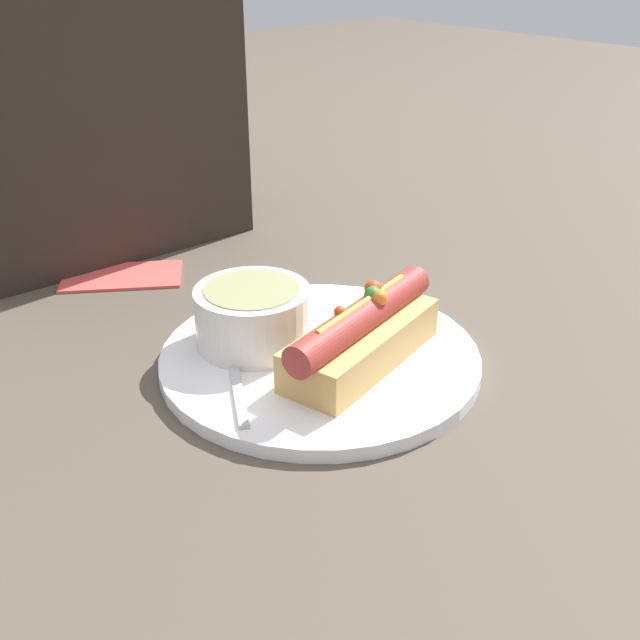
{
  "coord_description": "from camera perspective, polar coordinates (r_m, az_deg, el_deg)",
  "views": [
    {
      "loc": [
        -0.35,
        -0.43,
        0.34
      ],
      "look_at": [
        0.0,
        0.0,
        0.04
      ],
      "focal_mm": 42.0,
      "sensor_mm": 36.0,
      "label": 1
    }
  ],
  "objects": [
    {
      "name": "seated_diner",
      "position": [
        0.88,
        -18.15,
        19.27
      ],
      "size": [
        0.33,
        0.15,
        0.52
      ],
      "color": "#2D231E",
      "rests_on": "ground_plane"
    },
    {
      "name": "napkin",
      "position": [
        0.84,
        -14.83,
        3.35
      ],
      "size": [
        0.14,
        0.13,
        0.01
      ],
      "rotation": [
        0.0,
        0.0,
        -0.57
      ],
      "color": "#E04C47",
      "rests_on": "ground_plane"
    },
    {
      "name": "spoon",
      "position": [
        0.64,
        -6.62,
        -2.22
      ],
      "size": [
        0.09,
        0.15,
        0.01
      ],
      "rotation": [
        0.0,
        0.0,
        1.07
      ],
      "color": "#B7B7BC",
      "rests_on": "dinner_plate"
    },
    {
      "name": "hot_dog",
      "position": [
        0.62,
        3.21,
        -1.15
      ],
      "size": [
        0.18,
        0.1,
        0.06
      ],
      "rotation": [
        0.0,
        0.0,
        0.26
      ],
      "color": "tan",
      "rests_on": "dinner_plate"
    },
    {
      "name": "ground_plane",
      "position": [
        0.65,
        0.0,
        -3.37
      ],
      "size": [
        4.0,
        4.0,
        0.0
      ],
      "primitive_type": "plane",
      "color": "#4C4238"
    },
    {
      "name": "dinner_plate",
      "position": [
        0.65,
        0.0,
        -2.91
      ],
      "size": [
        0.27,
        0.27,
        0.01
      ],
      "color": "white",
      "rests_on": "ground_plane"
    },
    {
      "name": "soup_bowl",
      "position": [
        0.65,
        -5.15,
        0.49
      ],
      "size": [
        0.1,
        0.1,
        0.05
      ],
      "color": "silver",
      "rests_on": "dinner_plate"
    }
  ]
}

